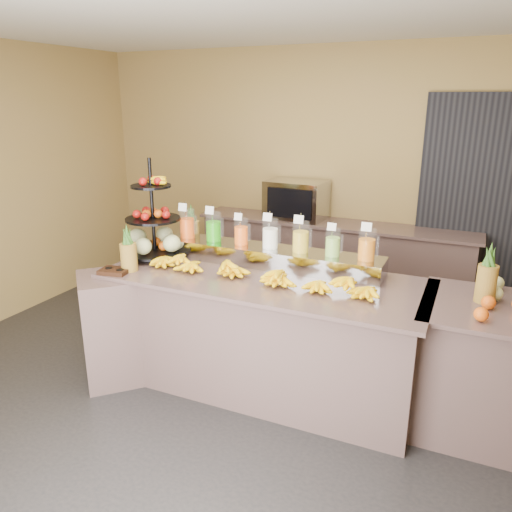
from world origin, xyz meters
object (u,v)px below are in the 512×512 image
Objects in this scene: pitcher_tray at (270,257)px; condiment_caddy at (114,271)px; banana_heap at (257,270)px; oven_warmer at (296,200)px; right_fruit_pile at (512,303)px; fruit_stand at (157,232)px.

condiment_caddy is (-1.04, -0.68, -0.06)m from pitcher_tray.
condiment_caddy is at bearing -162.71° from banana_heap.
oven_warmer reaches higher than pitcher_tray.
oven_warmer is at bearing 74.25° from condiment_caddy.
condiment_caddy is 0.45× the size of right_fruit_pile.
right_fruit_pile is 0.76× the size of oven_warmer.
right_fruit_pile reaches higher than pitcher_tray.
pitcher_tray is at bearing 8.76° from fruit_stand.
right_fruit_pile is at bearing -39.15° from oven_warmer.
right_fruit_pile is (1.73, 0.06, 0.01)m from banana_heap.
right_fruit_pile is (2.81, 0.40, 0.07)m from condiment_caddy.
condiment_caddy is at bearing -171.92° from right_fruit_pile.
right_fruit_pile is at bearing -9.00° from pitcher_tray.
banana_heap reaches higher than condiment_caddy.
pitcher_tray reaches higher than condiment_caddy.
right_fruit_pile is at bearing 8.08° from condiment_caddy.
banana_heap is 8.95× the size of condiment_caddy.
oven_warmer is at bearing 102.72° from pitcher_tray.
fruit_stand reaches higher than oven_warmer.
fruit_stand is 0.55m from condiment_caddy.
oven_warmer reaches higher than condiment_caddy.
fruit_stand reaches higher than condiment_caddy.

